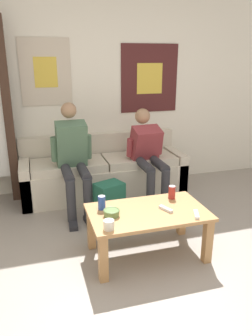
% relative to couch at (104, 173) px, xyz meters
% --- Properties ---
extents(ground_plane, '(18.00, 18.00, 0.00)m').
position_rel_couch_xyz_m(ground_plane, '(0.20, -2.18, -0.27)').
color(ground_plane, gray).
extents(wall_back, '(10.00, 0.07, 2.55)m').
position_rel_couch_xyz_m(wall_back, '(0.20, 0.35, 1.00)').
color(wall_back, silver).
rests_on(wall_back, ground_plane).
extents(couch, '(2.07, 0.69, 0.75)m').
position_rel_couch_xyz_m(couch, '(0.00, 0.00, 0.00)').
color(couch, beige).
rests_on(couch, ground_plane).
extents(coffee_table, '(1.03, 0.62, 0.44)m').
position_rel_couch_xyz_m(coffee_table, '(0.06, -1.51, 0.08)').
color(coffee_table, '#B27F4C').
rests_on(coffee_table, ground_plane).
extents(person_seated_adult, '(0.47, 0.84, 1.22)m').
position_rel_couch_xyz_m(person_seated_adult, '(-0.43, -0.36, 0.38)').
color(person_seated_adult, '#2D2D33').
rests_on(person_seated_adult, ground_plane).
extents(person_seated_teen, '(0.47, 0.86, 1.11)m').
position_rel_couch_xyz_m(person_seated_teen, '(0.48, -0.35, 0.33)').
color(person_seated_teen, '#2D2D33').
rests_on(person_seated_teen, ground_plane).
extents(backpack, '(0.35, 0.31, 0.44)m').
position_rel_couch_xyz_m(backpack, '(-0.11, -0.79, -0.06)').
color(backpack, '#1E5642').
rests_on(backpack, ground_plane).
extents(ceramic_bowl, '(0.14, 0.14, 0.06)m').
position_rel_couch_xyz_m(ceramic_bowl, '(-0.27, -1.52, 0.19)').
color(ceramic_bowl, '#607F47').
rests_on(ceramic_bowl, coffee_table).
extents(pillar_candle, '(0.09, 0.09, 0.09)m').
position_rel_couch_xyz_m(pillar_candle, '(-0.34, -1.73, 0.20)').
color(pillar_candle, silver).
rests_on(pillar_candle, coffee_table).
extents(drink_can_blue, '(0.07, 0.07, 0.12)m').
position_rel_couch_xyz_m(drink_can_blue, '(-0.32, -1.36, 0.22)').
color(drink_can_blue, '#28479E').
rests_on(drink_can_blue, coffee_table).
extents(drink_can_red, '(0.07, 0.07, 0.12)m').
position_rel_couch_xyz_m(drink_can_red, '(0.37, -1.32, 0.22)').
color(drink_can_red, maroon).
rests_on(drink_can_red, coffee_table).
extents(game_controller_near_left, '(0.08, 0.15, 0.03)m').
position_rel_couch_xyz_m(game_controller_near_left, '(0.42, -1.71, 0.17)').
color(game_controller_near_left, white).
rests_on(game_controller_near_left, coffee_table).
extents(game_controller_near_right, '(0.09, 0.15, 0.03)m').
position_rel_couch_xyz_m(game_controller_near_right, '(0.21, -1.54, 0.17)').
color(game_controller_near_right, white).
rests_on(game_controller_near_right, coffee_table).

